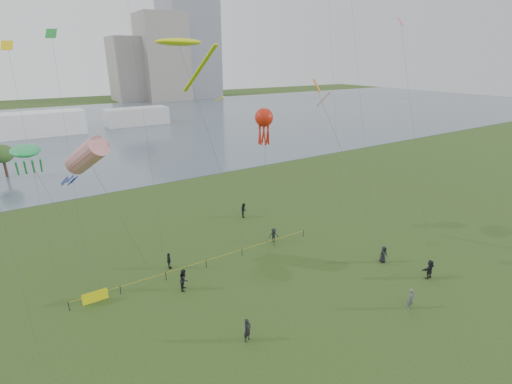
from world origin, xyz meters
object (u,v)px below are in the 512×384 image
kite_stingray (179,43)px  kite_octopus (264,118)px  kite_flyer (411,299)px  fence (142,282)px

kite_stingray → kite_octopus: size_ratio=1.48×
kite_stingray → kite_octopus: 11.09m
kite_flyer → kite_stingray: 30.12m
kite_octopus → fence: bearing=-154.2°
fence → kite_stingray: kite_stingray is taller
fence → kite_flyer: kite_flyer is taller
kite_flyer → fence: bearing=139.8°
kite_stingray → fence: bearing=-137.8°
kite_flyer → kite_stingray: bearing=114.9°
kite_flyer → kite_octopus: size_ratio=0.13×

